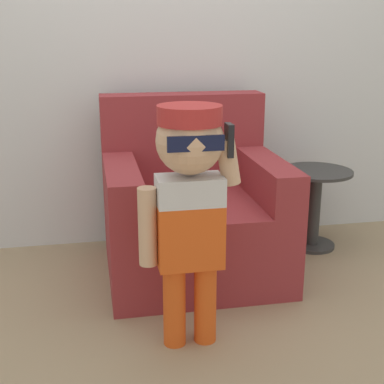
{
  "coord_description": "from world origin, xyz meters",
  "views": [
    {
      "loc": [
        -0.49,
        -2.66,
        1.31
      ],
      "look_at": [
        -0.03,
        -0.3,
        0.58
      ],
      "focal_mm": 50.0,
      "sensor_mm": 36.0,
      "label": 1
    }
  ],
  "objects": [
    {
      "name": "wall_back",
      "position": [
        0.0,
        0.62,
        1.3
      ],
      "size": [
        10.0,
        0.05,
        2.6
      ],
      "color": "silver",
      "rests_on": "ground_plane"
    },
    {
      "name": "ground_plane",
      "position": [
        0.0,
        0.0,
        0.0
      ],
      "size": [
        10.0,
        10.0,
        0.0
      ],
      "primitive_type": "plane",
      "color": "#998466"
    },
    {
      "name": "person_child",
      "position": [
        -0.11,
        -0.64,
        0.69
      ],
      "size": [
        0.42,
        0.32,
        1.03
      ],
      "color": "#E05119",
      "rests_on": "ground_plane"
    },
    {
      "name": "armchair",
      "position": [
        0.05,
        0.1,
        0.34
      ],
      "size": [
        0.94,
        0.89,
        0.96
      ],
      "color": "maroon",
      "rests_on": "ground_plane"
    },
    {
      "name": "side_table",
      "position": [
        0.85,
        0.27,
        0.3
      ],
      "size": [
        0.44,
        0.44,
        0.49
      ],
      "color": "#333333",
      "rests_on": "ground_plane"
    }
  ]
}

